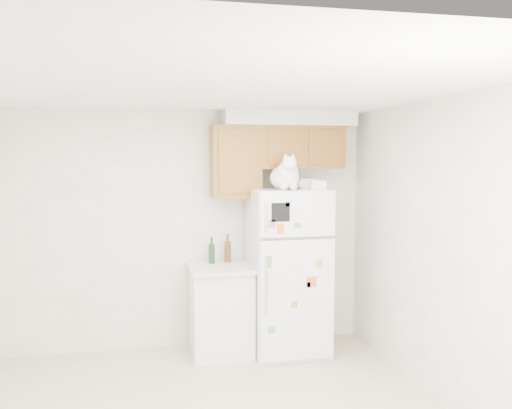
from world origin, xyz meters
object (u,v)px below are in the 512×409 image
object	(u,v)px
base_counter	(221,310)
bottle_amber	(228,248)
cat	(286,176)
bottle_green	(212,250)
storage_box_front	(319,185)
storage_box_back	(309,183)
refrigerator	(288,271)

from	to	relation	value
base_counter	bottle_amber	xyz separation A→B (m)	(0.10, 0.19, 0.61)
cat	bottle_green	world-z (taller)	cat
storage_box_front	base_counter	bearing A→B (deg)	-168.92
cat	storage_box_back	distance (m)	0.35
cat	base_counter	bearing A→B (deg)	162.63
cat	bottle_green	distance (m)	1.10
bottle_amber	refrigerator	bearing A→B (deg)	-24.16
cat	storage_box_back	xyz separation A→B (m)	(0.30, 0.17, -0.09)
cat	bottle_amber	distance (m)	1.01
storage_box_back	storage_box_front	world-z (taller)	storage_box_back
bottle_green	base_counter	bearing A→B (deg)	-62.54
storage_box_front	bottle_green	bearing A→B (deg)	-175.22
base_counter	bottle_green	bearing A→B (deg)	117.46
base_counter	storage_box_front	xyz separation A→B (m)	(0.97, -0.23, 1.28)
cat	storage_box_front	bearing A→B (deg)	-4.90
storage_box_front	bottle_green	distance (m)	1.30
storage_box_back	bottle_amber	xyz separation A→B (m)	(-0.82, 0.22, -0.68)
cat	refrigerator	bearing A→B (deg)	63.72
refrigerator	bottle_amber	bearing A→B (deg)	155.84
storage_box_front	bottle_green	size ratio (longest dim) A/B	0.54
base_counter	storage_box_back	distance (m)	1.59
storage_box_back	storage_box_front	xyz separation A→B (m)	(0.04, -0.20, -0.01)
bottle_amber	storage_box_back	bearing A→B (deg)	-14.70
storage_box_front	bottle_green	xyz separation A→B (m)	(-1.04, 0.37, -0.69)
cat	bottle_amber	bearing A→B (deg)	143.72
refrigerator	storage_box_back	world-z (taller)	storage_box_back
cat	storage_box_back	bearing A→B (deg)	29.85
refrigerator	bottle_amber	size ratio (longest dim) A/B	5.74
cat	storage_box_back	world-z (taller)	cat
refrigerator	storage_box_back	xyz separation A→B (m)	(0.24, 0.05, 0.90)
refrigerator	bottle_green	size ratio (longest dim) A/B	6.16
base_counter	storage_box_back	world-z (taller)	storage_box_back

